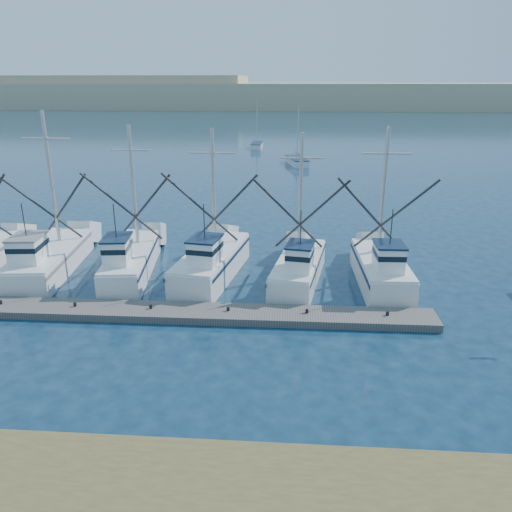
# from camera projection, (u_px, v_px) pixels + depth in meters

# --- Properties ---
(ground) EXTENTS (500.00, 500.00, 0.00)m
(ground) POSITION_uv_depth(u_px,v_px,m) (255.00, 389.00, 19.59)
(ground) COLOR #0C2339
(ground) RESTS_ON ground
(floating_dock) EXTENTS (29.01, 2.08, 0.39)m
(floating_dock) POSITION_uv_depth(u_px,v_px,m) (151.00, 312.00, 25.70)
(floating_dock) COLOR #635E58
(floating_dock) RESTS_ON ground
(dune_ridge) EXTENTS (360.00, 60.00, 10.00)m
(dune_ridge) POSITION_uv_depth(u_px,v_px,m) (291.00, 95.00, 215.32)
(dune_ridge) COLOR tan
(dune_ridge) RESTS_ON ground
(trawler_fleet) EXTENTS (27.35, 9.33, 9.75)m
(trawler_fleet) POSITION_uv_depth(u_px,v_px,m) (168.00, 263.00, 30.31)
(trawler_fleet) COLOR white
(trawler_fleet) RESTS_ON ground
(sailboat_near) EXTENTS (3.38, 6.61, 8.10)m
(sailboat_near) POSITION_uv_depth(u_px,v_px,m) (297.00, 161.00, 71.00)
(sailboat_near) COLOR white
(sailboat_near) RESTS_ON ground
(sailboat_far) EXTENTS (1.73, 5.87, 8.10)m
(sailboat_far) POSITION_uv_depth(u_px,v_px,m) (257.00, 146.00, 87.93)
(sailboat_far) COLOR white
(sailboat_far) RESTS_ON ground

